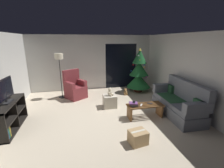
% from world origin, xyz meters
% --- Properties ---
extents(ground_plane, '(7.00, 7.00, 0.00)m').
position_xyz_m(ground_plane, '(0.00, 0.00, 0.00)').
color(ground_plane, beige).
extents(wall_back, '(5.72, 0.12, 2.50)m').
position_xyz_m(wall_back, '(0.00, 3.06, 1.25)').
color(wall_back, silver).
rests_on(wall_back, ground).
extents(wall_right, '(0.12, 6.00, 2.50)m').
position_xyz_m(wall_right, '(2.86, 0.00, 1.25)').
color(wall_right, silver).
rests_on(wall_right, ground).
extents(patio_door_frame, '(1.60, 0.02, 2.20)m').
position_xyz_m(patio_door_frame, '(1.35, 2.99, 1.10)').
color(patio_door_frame, silver).
rests_on(patio_door_frame, ground).
extents(patio_door_glass, '(1.50, 0.02, 2.10)m').
position_xyz_m(patio_door_glass, '(1.35, 2.97, 1.05)').
color(patio_door_glass, black).
rests_on(patio_door_glass, ground).
extents(couch, '(0.87, 1.97, 1.08)m').
position_xyz_m(couch, '(2.32, -0.27, 0.40)').
color(couch, slate).
rests_on(couch, ground).
extents(coffee_table, '(1.10, 0.40, 0.41)m').
position_xyz_m(coffee_table, '(1.22, -0.21, 0.27)').
color(coffee_table, brown).
rests_on(coffee_table, ground).
extents(remote_white, '(0.13, 0.15, 0.02)m').
position_xyz_m(remote_white, '(1.08, -0.24, 0.42)').
color(remote_white, silver).
rests_on(remote_white, coffee_table).
extents(remote_graphite, '(0.16, 0.09, 0.02)m').
position_xyz_m(remote_graphite, '(1.38, -0.18, 0.42)').
color(remote_graphite, '#333338').
rests_on(remote_graphite, coffee_table).
extents(book_stack, '(0.28, 0.24, 0.11)m').
position_xyz_m(book_stack, '(0.84, -0.22, 0.47)').
color(book_stack, '#4C4C51').
rests_on(book_stack, coffee_table).
extents(cell_phone, '(0.12, 0.16, 0.01)m').
position_xyz_m(cell_phone, '(0.85, -0.22, 0.52)').
color(cell_phone, black).
rests_on(cell_phone, book_stack).
extents(christmas_tree, '(1.06, 1.06, 1.96)m').
position_xyz_m(christmas_tree, '(1.95, 2.14, 0.87)').
color(christmas_tree, '#4C1E19').
rests_on(christmas_tree, ground).
extents(armchair, '(0.95, 0.95, 1.13)m').
position_xyz_m(armchair, '(-0.85, 1.96, 0.40)').
color(armchair, maroon).
rests_on(armchair, ground).
extents(floor_lamp, '(0.32, 0.32, 1.78)m').
position_xyz_m(floor_lamp, '(-1.37, 2.10, 1.51)').
color(floor_lamp, '#2D2D30').
rests_on(floor_lamp, ground).
extents(media_shelf, '(0.40, 1.40, 0.74)m').
position_xyz_m(media_shelf, '(-2.53, -0.07, 0.35)').
color(media_shelf, black).
rests_on(media_shelf, ground).
extents(television, '(0.21, 0.84, 0.61)m').
position_xyz_m(television, '(-2.50, -0.02, 1.06)').
color(television, black).
rests_on(television, media_shelf).
extents(ottoman, '(0.44, 0.44, 0.42)m').
position_xyz_m(ottoman, '(0.33, 0.77, 0.21)').
color(ottoman, beige).
rests_on(ottoman, ground).
extents(teddy_bear_cream, '(0.21, 0.22, 0.29)m').
position_xyz_m(teddy_bear_cream, '(0.34, 0.76, 0.54)').
color(teddy_bear_cream, beige).
rests_on(teddy_bear_cream, ottoman).
extents(teddy_bear_honey_by_tree, '(0.20, 0.19, 0.29)m').
position_xyz_m(teddy_bear_honey_by_tree, '(1.26, 1.83, 0.12)').
color(teddy_bear_honey_by_tree, tan).
rests_on(teddy_bear_honey_by_tree, ground).
extents(cardboard_box_taped_mid_floor, '(0.43, 0.38, 0.31)m').
position_xyz_m(cardboard_box_taped_mid_floor, '(0.55, -1.32, 0.15)').
color(cardboard_box_taped_mid_floor, tan).
rests_on(cardboard_box_taped_mid_floor, ground).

